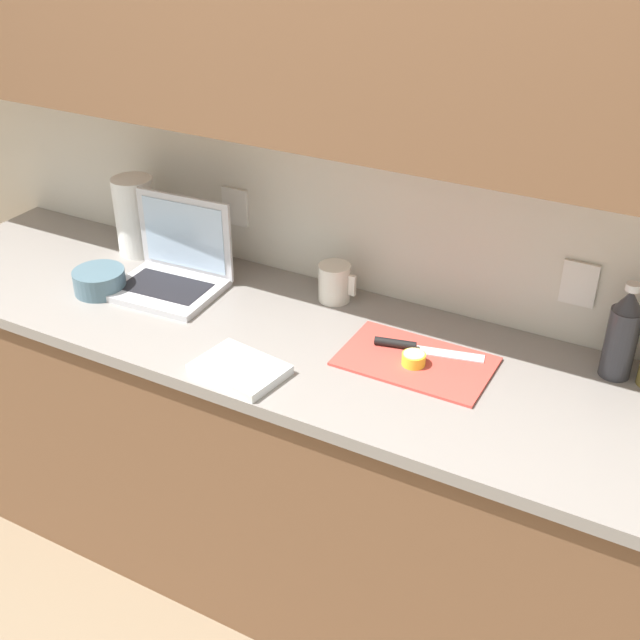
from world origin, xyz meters
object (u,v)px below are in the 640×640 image
object	(u,v)px
lemon_half_cut	(414,359)
paper_towel_roll	(136,216)
laptop	(174,267)
bottle_green_soda	(622,334)
measuring_cup	(335,283)
knife	(410,346)
bowl_white	(100,281)
cutting_board	(415,361)

from	to	relation	value
lemon_half_cut	paper_towel_roll	size ratio (longest dim) A/B	0.24
laptop	bottle_green_soda	xyz separation A→B (m)	(1.26, 0.15, 0.06)
laptop	paper_towel_roll	bearing A→B (deg)	148.24
measuring_cup	paper_towel_roll	xyz separation A→B (m)	(-0.71, -0.02, 0.07)
measuring_cup	laptop	bearing A→B (deg)	-161.47
lemon_half_cut	laptop	bearing A→B (deg)	175.66
laptop	measuring_cup	world-z (taller)	laptop
knife	lemon_half_cut	bearing A→B (deg)	-72.02
laptop	lemon_half_cut	xyz separation A→B (m)	(0.80, -0.06, -0.04)
knife	paper_towel_roll	size ratio (longest dim) A/B	1.14
laptop	knife	size ratio (longest dim) A/B	1.14
laptop	lemon_half_cut	size ratio (longest dim) A/B	5.37
bottle_green_soda	bowl_white	bearing A→B (deg)	-168.75
lemon_half_cut	paper_towel_roll	world-z (taller)	paper_towel_roll
laptop	paper_towel_roll	xyz separation A→B (m)	(-0.25, 0.13, 0.06)
laptop	knife	xyz separation A→B (m)	(0.76, 0.00, -0.05)
knife	paper_towel_roll	distance (m)	1.02
knife	paper_towel_roll	bearing A→B (deg)	159.43
cutting_board	paper_towel_roll	xyz separation A→B (m)	(-1.04, 0.17, 0.12)
lemon_half_cut	bottle_green_soda	size ratio (longest dim) A/B	0.24
laptop	cutting_board	xyz separation A→B (m)	(0.80, -0.04, -0.06)
laptop	bowl_white	world-z (taller)	laptop
measuring_cup	paper_towel_roll	bearing A→B (deg)	-178.18
cutting_board	bowl_white	world-z (taller)	bowl_white
paper_towel_roll	measuring_cup	bearing A→B (deg)	1.82
cutting_board	bottle_green_soda	bearing A→B (deg)	22.59
measuring_cup	bowl_white	xyz separation A→B (m)	(-0.63, -0.29, -0.02)
lemon_half_cut	measuring_cup	world-z (taller)	measuring_cup
knife	bottle_green_soda	size ratio (longest dim) A/B	1.11
lemon_half_cut	measuring_cup	bearing A→B (deg)	147.65
knife	bowl_white	xyz separation A→B (m)	(-0.94, -0.14, 0.02)
lemon_half_cut	bottle_green_soda	distance (m)	0.51
measuring_cup	bowl_white	size ratio (longest dim) A/B	0.75
laptop	bottle_green_soda	size ratio (longest dim) A/B	1.27
laptop	bottle_green_soda	distance (m)	1.27
bowl_white	cutting_board	bearing A→B (deg)	5.52
cutting_board	knife	distance (m)	0.06
knife	lemon_half_cut	size ratio (longest dim) A/B	4.71
bowl_white	paper_towel_roll	xyz separation A→B (m)	(-0.07, 0.27, 0.09)
paper_towel_roll	lemon_half_cut	bearing A→B (deg)	-10.43
cutting_board	bottle_green_soda	size ratio (longest dim) A/B	1.50
bowl_white	paper_towel_roll	bearing A→B (deg)	105.15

